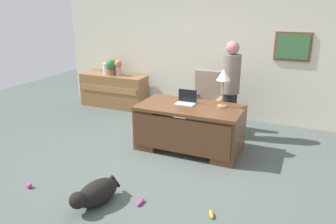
% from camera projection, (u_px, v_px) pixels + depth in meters
% --- Properties ---
extents(ground_plane, '(12.00, 12.00, 0.00)m').
position_uv_depth(ground_plane, '(159.00, 164.00, 5.07)').
color(ground_plane, '#4C5651').
extents(back_wall, '(7.00, 0.16, 2.70)m').
position_uv_depth(back_wall, '(212.00, 53.00, 6.89)').
color(back_wall, beige).
rests_on(back_wall, ground_plane).
extents(desk, '(1.69, 0.90, 0.76)m').
position_uv_depth(desk, '(189.00, 126.00, 5.45)').
color(desk, brown).
rests_on(desk, ground_plane).
extents(credenza, '(1.58, 0.50, 0.76)m').
position_uv_depth(credenza, '(114.00, 91.00, 7.75)').
color(credenza, olive).
rests_on(credenza, ground_plane).
extents(armchair, '(0.60, 0.59, 1.13)m').
position_uv_depth(armchair, '(208.00, 105.00, 6.27)').
color(armchair, gray).
rests_on(armchair, ground_plane).
extents(person_standing, '(0.32, 0.32, 1.74)m').
position_uv_depth(person_standing, '(230.00, 89.00, 5.81)').
color(person_standing, '#262323').
rests_on(person_standing, ground_plane).
extents(dog_lying, '(0.44, 0.74, 0.30)m').
position_uv_depth(dog_lying, '(95.00, 193.00, 4.00)').
color(dog_lying, black).
rests_on(dog_lying, ground_plane).
extents(laptop, '(0.32, 0.22, 0.22)m').
position_uv_depth(laptop, '(186.00, 100.00, 5.46)').
color(laptop, '#B2B5BA').
rests_on(laptop, desk).
extents(desk_lamp, '(0.22, 0.22, 0.62)m').
position_uv_depth(desk_lamp, '(224.00, 77.00, 5.16)').
color(desk_lamp, '#9E8447').
rests_on(desk_lamp, desk).
extents(vase_with_flowers, '(0.17, 0.17, 0.35)m').
position_uv_depth(vase_with_flowers, '(118.00, 67.00, 7.51)').
color(vase_with_flowers, '#B8969E').
rests_on(vase_with_flowers, credenza).
extents(vase_empty, '(0.15, 0.15, 0.26)m').
position_uv_depth(vase_empty, '(106.00, 69.00, 7.66)').
color(vase_empty, silver).
rests_on(vase_empty, credenza).
extents(potted_plant, '(0.24, 0.24, 0.36)m').
position_uv_depth(potted_plant, '(111.00, 66.00, 7.58)').
color(potted_plant, brown).
rests_on(potted_plant, credenza).
extents(dog_toy_ball, '(0.07, 0.07, 0.07)m').
position_uv_depth(dog_toy_ball, '(30.00, 186.00, 4.40)').
color(dog_toy_ball, '#D8338C').
rests_on(dog_toy_ball, ground_plane).
extents(dog_toy_bone, '(0.05, 0.16, 0.05)m').
position_uv_depth(dog_toy_bone, '(141.00, 202.00, 4.05)').
color(dog_toy_bone, '#D8338C').
rests_on(dog_toy_bone, ground_plane).
extents(dog_toy_plush, '(0.12, 0.16, 0.05)m').
position_uv_depth(dog_toy_plush, '(211.00, 214.00, 3.82)').
color(dog_toy_plush, orange).
rests_on(dog_toy_plush, ground_plane).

